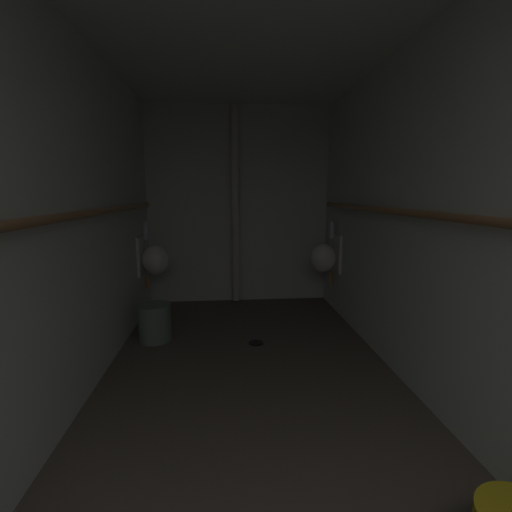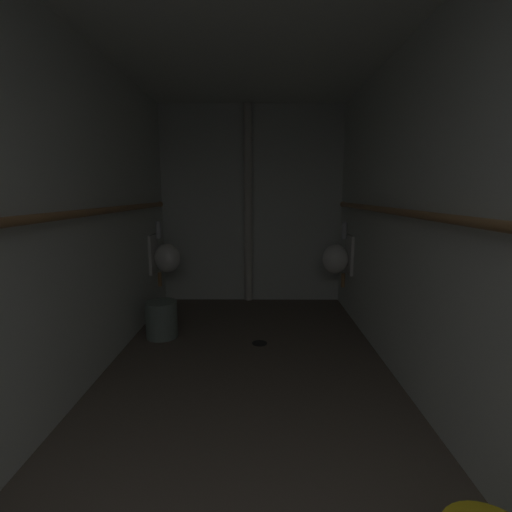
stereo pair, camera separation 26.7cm
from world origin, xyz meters
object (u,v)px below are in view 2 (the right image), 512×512
Objects in this scene: urinal_left_mid at (165,257)px; waste_bin at (162,319)px; standpipe_back_wall at (248,206)px; urinal_right_mid at (337,258)px; floor_drain at (260,343)px.

waste_bin is (0.13, -0.73, -0.48)m from urinal_left_mid.
urinal_right_mid is at bearing -23.79° from standpipe_back_wall.
standpipe_back_wall is (0.94, 0.42, 0.57)m from urinal_left_mid.
waste_bin is (-1.83, -0.71, -0.48)m from urinal_right_mid.
urinal_left_mid is 0.32× the size of standpipe_back_wall.
urinal_left_mid and urinal_right_mid have the same top height.
urinal_left_mid is 1.00× the size of urinal_right_mid.
urinal_left_mid is at bearing 99.99° from waste_bin.
standpipe_back_wall reaches higher than waste_bin.
urinal_right_mid is 2.15× the size of waste_bin.
urinal_left_mid is at bearing 179.25° from urinal_right_mid.
urinal_right_mid is at bearing 21.17° from waste_bin.
urinal_right_mid is 1.25m from standpipe_back_wall.
urinal_left_mid reaches higher than floor_drain.
standpipe_back_wall is 1.76m from waste_bin.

